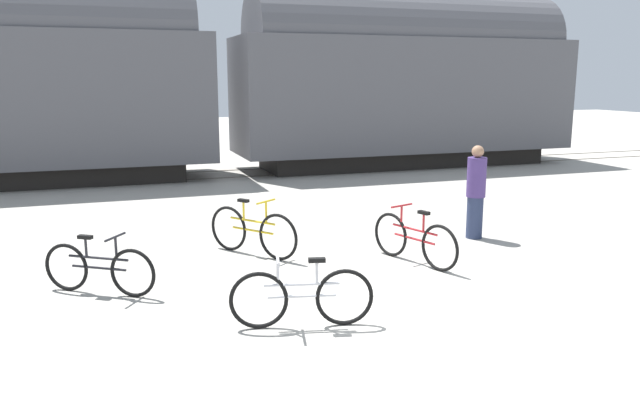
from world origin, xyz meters
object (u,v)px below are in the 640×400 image
freight_train (223,77)px  bicycle_maroon (414,240)px  bicycle_yellow (253,231)px  person_in_purple (476,192)px  bicycle_black (99,269)px  bicycle_silver (302,297)px

freight_train → bicycle_maroon: (1.07, -10.24, -2.55)m
bicycle_maroon → bicycle_yellow: (-2.31, 1.29, 0.02)m
bicycle_yellow → person_in_purple: bearing=-3.1°
bicycle_black → bicycle_silver: bearing=-41.6°
bicycle_maroon → person_in_purple: size_ratio=0.99×
freight_train → bicycle_black: size_ratio=16.17×
bicycle_yellow → bicycle_black: bearing=-154.0°
bicycle_yellow → bicycle_silver: bearing=-92.7°
bicycle_black → bicycle_yellow: 2.67m
bicycle_silver → person_in_purple: bearing=34.7°
freight_train → bicycle_maroon: bearing=-84.0°
bicycle_silver → bicycle_maroon: 3.09m
freight_train → bicycle_silver: size_ratio=13.88×
freight_train → bicycle_silver: 12.47m
bicycle_silver → bicycle_yellow: bearing=87.3°
bicycle_maroon → person_in_purple: person_in_purple is taller
bicycle_black → bicycle_maroon: 4.71m
freight_train → bicycle_yellow: 9.38m
freight_train → bicycle_yellow: freight_train is taller
bicycle_silver → bicycle_black: bearing=138.4°
bicycle_silver → person_in_purple: 5.19m
bicycle_maroon → person_in_purple: (1.79, 1.06, 0.47)m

